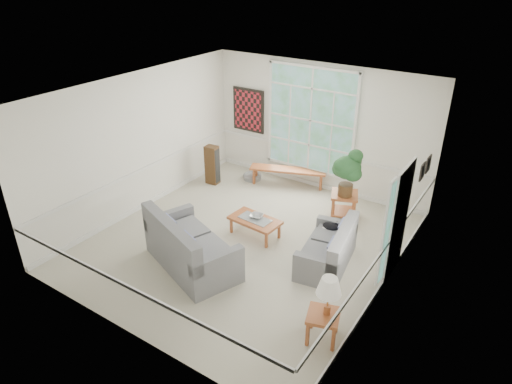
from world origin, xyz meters
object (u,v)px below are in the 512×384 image
loveseat_right (327,245)px  coffee_table (255,227)px  loveseat_front (192,241)px  side_table (322,326)px  end_table (344,205)px

loveseat_right → coffee_table: 1.63m
loveseat_front → side_table: size_ratio=4.05×
loveseat_right → loveseat_front: (-2.00, -1.37, 0.11)m
coffee_table → end_table: bearing=59.9°
end_table → side_table: bearing=-70.9°
loveseat_right → end_table: 1.84m
coffee_table → end_table: 2.06m
end_table → coffee_table: bearing=-124.7°
side_table → end_table: bearing=109.1°
loveseat_right → end_table: bearing=94.8°
loveseat_front → end_table: (1.56, 3.15, -0.24)m
coffee_table → side_table: size_ratio=2.17×
loveseat_right → end_table: size_ratio=2.70×
coffee_table → loveseat_front: bearing=-100.2°
loveseat_right → side_table: size_ratio=3.17×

